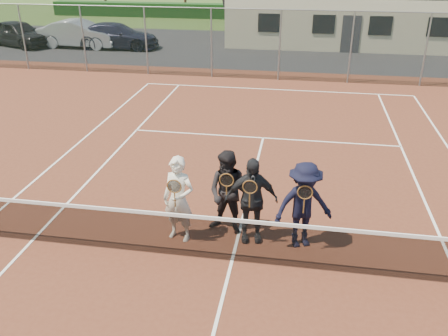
# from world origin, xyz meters

# --- Properties ---
(ground) EXTENTS (220.00, 220.00, 0.00)m
(ground) POSITION_xyz_m (0.00, 20.00, 0.00)
(ground) COLOR #314A1A
(ground) RESTS_ON ground
(court_surface) EXTENTS (30.00, 30.00, 0.02)m
(court_surface) POSITION_xyz_m (0.00, 0.00, 0.01)
(court_surface) COLOR #562819
(court_surface) RESTS_ON ground
(tarmac_carpark) EXTENTS (40.00, 12.00, 0.01)m
(tarmac_carpark) POSITION_xyz_m (-4.00, 20.00, 0.01)
(tarmac_carpark) COLOR black
(tarmac_carpark) RESTS_ON ground
(hedge_row) EXTENTS (40.00, 1.20, 1.10)m
(hedge_row) POSITION_xyz_m (0.00, 32.00, 0.55)
(hedge_row) COLOR black
(hedge_row) RESTS_ON ground
(car_a) EXTENTS (4.66, 3.25, 1.47)m
(car_a) POSITION_xyz_m (-15.55, 18.73, 0.74)
(car_a) COLOR black
(car_a) RESTS_ON ground
(car_b) EXTENTS (4.70, 1.76, 1.53)m
(car_b) POSITION_xyz_m (-11.82, 18.93, 0.77)
(car_b) COLOR #9CA0A4
(car_b) RESTS_ON ground
(car_c) EXTENTS (4.88, 2.05, 1.41)m
(car_c) POSITION_xyz_m (-9.64, 19.05, 0.70)
(car_c) COLOR black
(car_c) RESTS_ON ground
(court_markings) EXTENTS (11.03, 23.83, 0.01)m
(court_markings) POSITION_xyz_m (0.00, 0.00, 0.02)
(court_markings) COLOR white
(court_markings) RESTS_ON court_surface
(tennis_net) EXTENTS (11.68, 0.08, 1.10)m
(tennis_net) POSITION_xyz_m (0.00, 0.00, 0.54)
(tennis_net) COLOR slate
(tennis_net) RESTS_ON ground
(perimeter_fence) EXTENTS (30.07, 0.07, 3.02)m
(perimeter_fence) POSITION_xyz_m (0.00, 13.50, 1.52)
(perimeter_fence) COLOR slate
(perimeter_fence) RESTS_ON ground
(player_a) EXTENTS (0.74, 0.57, 1.80)m
(player_a) POSITION_xyz_m (-1.17, 0.61, 0.92)
(player_a) COLOR white
(player_a) RESTS_ON court_surface
(player_b) EXTENTS (1.01, 0.86, 1.80)m
(player_b) POSITION_xyz_m (-0.23, 1.03, 0.92)
(player_b) COLOR black
(player_b) RESTS_ON court_surface
(player_c) EXTENTS (1.11, 0.61, 1.80)m
(player_c) POSITION_xyz_m (0.25, 0.82, 0.92)
(player_c) COLOR black
(player_c) RESTS_ON court_surface
(player_d) EXTENTS (1.33, 1.04, 1.80)m
(player_d) POSITION_xyz_m (1.27, 0.78, 0.92)
(player_d) COLOR black
(player_d) RESTS_ON court_surface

